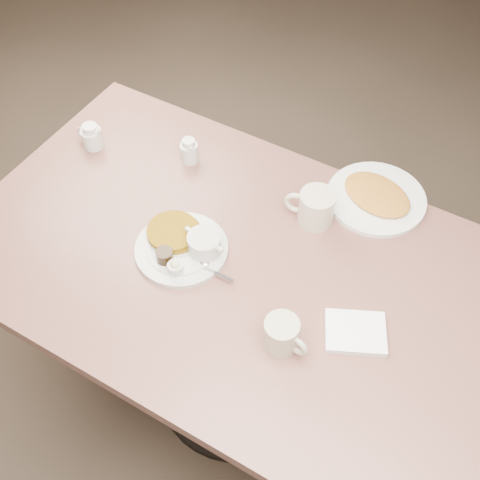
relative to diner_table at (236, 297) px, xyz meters
The scene contains 9 objects.
room 0.82m from the diner_table, ahead, with size 7.04×8.04×2.84m.
diner_table is the anchor object (origin of this frame).
main_plate 0.24m from the diner_table, 165.69° to the right, with size 0.32×0.28×0.07m.
coffee_mug_near 0.35m from the diner_table, 36.06° to the right, with size 0.13×0.10×0.09m.
napkin 0.40m from the diner_table, ahead, with size 0.18×0.17×0.02m.
coffee_mug_far 0.34m from the diner_table, 64.52° to the left, with size 0.15×0.12×0.10m.
creamer_left 0.66m from the diner_table, 164.91° to the left, with size 0.10×0.08×0.08m.
creamer_right 0.46m from the diner_table, 140.41° to the left, with size 0.07×0.07×0.08m.
hash_plate 0.49m from the diner_table, 58.91° to the left, with size 0.36×0.36×0.04m.
Camera 1 is at (0.49, -0.82, 2.04)m, focal length 45.44 mm.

